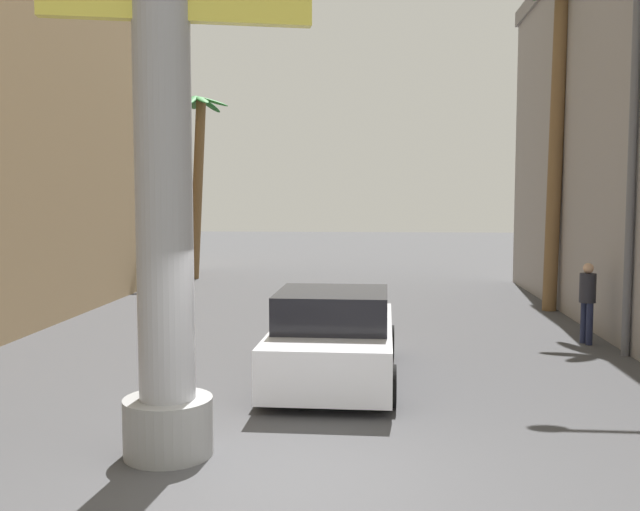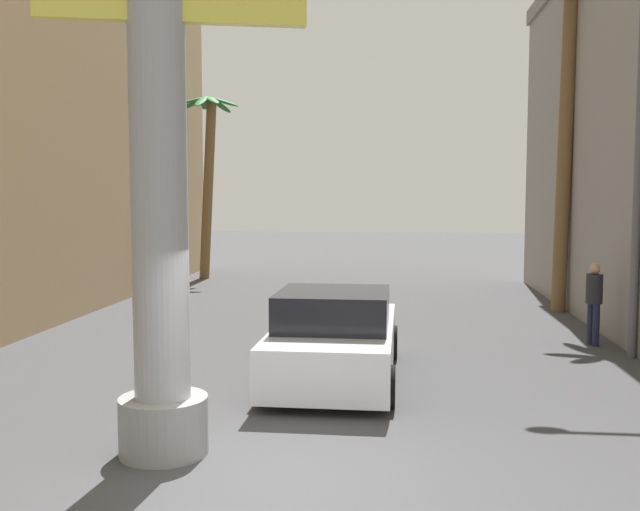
% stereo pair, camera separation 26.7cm
% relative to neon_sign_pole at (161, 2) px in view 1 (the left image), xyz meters
% --- Properties ---
extents(ground_plane, '(88.81, 88.81, 0.00)m').
position_rel_neon_sign_pole_xyz_m(ground_plane, '(1.60, 9.20, -5.35)').
color(ground_plane, '#424244').
extents(neon_sign_pole, '(3.44, 1.07, 10.77)m').
position_rel_neon_sign_pole_xyz_m(neon_sign_pole, '(0.00, 0.00, 0.00)').
color(neon_sign_pole, '#9E9EA3').
rests_on(neon_sign_pole, ground).
extents(street_lamp, '(2.54, 0.28, 7.52)m').
position_rel_neon_sign_pole_xyz_m(street_lamp, '(6.99, 5.97, -0.82)').
color(street_lamp, '#59595E').
rests_on(street_lamp, ground).
extents(car_lead, '(2.14, 4.64, 1.56)m').
position_rel_neon_sign_pole_xyz_m(car_lead, '(1.77, 3.71, -4.64)').
color(car_lead, black).
rests_on(car_lead, ground).
extents(palm_tree_far_left, '(2.40, 2.39, 6.92)m').
position_rel_neon_sign_pole_xyz_m(palm_tree_far_left, '(-4.25, 18.23, -1.04)').
color(palm_tree_far_left, brown).
rests_on(palm_tree_far_left, ground).
extents(palm_tree_mid_right, '(2.36, 2.37, 9.00)m').
position_rel_neon_sign_pole_xyz_m(palm_tree_mid_right, '(7.27, 11.52, -0.09)').
color(palm_tree_mid_right, brown).
rests_on(palm_tree_mid_right, ground).
extents(pedestrian_mid_right, '(0.43, 0.43, 1.72)m').
position_rel_neon_sign_pole_xyz_m(pedestrian_mid_right, '(6.93, 7.05, -4.34)').
color(pedestrian_mid_right, '#1E233F').
rests_on(pedestrian_mid_right, ground).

